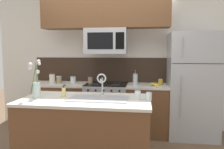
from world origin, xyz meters
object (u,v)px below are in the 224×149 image
banana_bunch (155,84)px  microwave (106,41)px  french_press (135,79)px  sink_faucet (102,81)px  refrigerator (192,85)px  storage_jar_short (73,80)px  storage_jar_medium (59,80)px  drinking_glass (138,95)px  stove_range (107,108)px  storage_jar_tall (52,78)px  dish_soap_bottle (64,92)px  flower_vase (36,85)px  coffee_tin (160,82)px  storage_jar_squat (90,80)px  spare_glass (149,96)px

banana_bunch → microwave: bearing=177.5°
french_press → sink_faucet: bearing=-111.1°
refrigerator → storage_jar_short: bearing=179.7°
microwave → french_press: size_ratio=2.79×
storage_jar_medium → drinking_glass: (1.52, -1.21, -0.01)m
stove_range → storage_jar_tall: (-1.05, -0.01, 0.54)m
dish_soap_bottle → flower_vase: bearing=-167.6°
stove_range → storage_jar_short: bearing=177.2°
refrigerator → french_press: (-1.00, 0.04, 0.09)m
stove_range → banana_bunch: 1.00m
microwave → coffee_tin: microwave is taller
banana_bunch → drinking_glass: (-0.28, -1.15, 0.03)m
storage_jar_tall → storage_jar_medium: storage_jar_tall is taller
microwave → storage_jar_squat: 0.78m
storage_jar_short → storage_jar_medium: bearing=-173.9°
storage_jar_squat → coffee_tin: size_ratio=1.35×
storage_jar_tall → storage_jar_squat: 0.75m
microwave → refrigerator: size_ratio=0.41×
storage_jar_medium → spare_glass: storage_jar_medium is taller
refrigerator → french_press: bearing=177.7°
storage_jar_squat → sink_faucet: bearing=-68.3°
refrigerator → drinking_glass: bearing=-127.0°
storage_jar_short → flower_vase: size_ratio=0.26×
storage_jar_short → spare_glass: size_ratio=1.27×
refrigerator → drinking_glass: size_ratio=16.54×
storage_jar_medium → french_press: size_ratio=0.51×
storage_jar_medium → refrigerator: bearing=0.4°
microwave → drinking_glass: bearing=-63.2°
storage_jar_short → flower_vase: (-0.07, -1.31, 0.10)m
coffee_tin → storage_jar_medium: bearing=-178.6°
storage_jar_tall → storage_jar_short: size_ratio=1.49×
french_press → flower_vase: (-1.25, -1.34, 0.06)m
microwave → storage_jar_short: bearing=175.4°
storage_jar_medium → flower_vase: (0.20, -1.28, 0.09)m
storage_jar_squat → microwave: bearing=-3.2°
storage_jar_squat → banana_bunch: storage_jar_squat is taller
storage_jar_medium → storage_jar_squat: storage_jar_squat is taller
storage_jar_medium → dish_soap_bottle: size_ratio=0.83×
storage_jar_squat → refrigerator: bearing=0.7°
storage_jar_medium → french_press: bearing=2.3°
refrigerator → drinking_glass: 1.54m
storage_jar_squat → stove_range: bearing=0.7°
storage_jar_short → dish_soap_bottle: size_ratio=0.78×
banana_bunch → sink_faucet: size_ratio=0.62×
storage_jar_squat → banana_bunch: size_ratio=0.78×
stove_range → dish_soap_bottle: size_ratio=5.64×
sink_faucet → spare_glass: size_ratio=3.01×
storage_jar_medium → flower_vase: bearing=-81.3°
banana_bunch → stove_range: bearing=176.1°
refrigerator → french_press: refrigerator is taller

